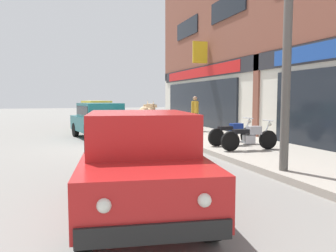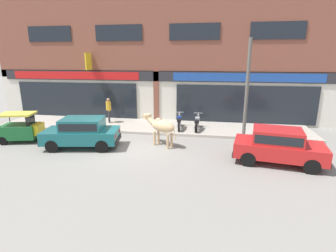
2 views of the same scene
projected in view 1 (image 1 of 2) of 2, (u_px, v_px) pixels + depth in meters
ground_plane at (119, 147)px, 11.26m from camera, size 90.00×90.00×0.00m
sidewalk at (219, 140)px, 12.49m from camera, size 19.00×3.28×0.15m
shop_building at (264, 22)px, 12.71m from camera, size 23.00×1.40×9.64m
cow at (142, 119)px, 10.11m from camera, size 1.91×1.34×1.61m
car_0 at (140, 156)px, 4.85m from camera, size 3.78×2.14×1.46m
car_1 at (100, 119)px, 13.38m from camera, size 3.78×2.16×1.46m
auto_rickshaw at (97, 118)px, 16.81m from camera, size 2.13×1.53×1.52m
motorcycle_0 at (233, 133)px, 10.59m from camera, size 0.52×1.81×0.88m
motorcycle_1 at (250, 137)px, 9.56m from camera, size 0.52×1.81×0.88m
pedestrian at (195, 110)px, 15.15m from camera, size 0.32×0.45×1.60m
utility_pole at (287, 48)px, 6.68m from camera, size 0.18×0.18×5.08m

